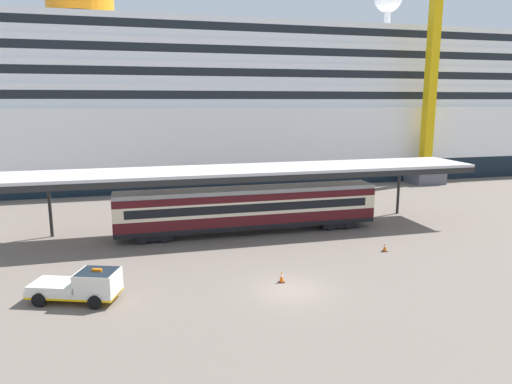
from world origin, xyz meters
name	(u,v)px	position (x,y,z in m)	size (l,w,h in m)	color
ground_plane	(291,290)	(0.00, 0.00, 0.00)	(400.00, 400.00, 0.00)	#6D6157
cruise_ship	(98,109)	(-14.02, 47.49, 10.45)	(166.78, 27.53, 31.28)	black
platform_canopy	(247,171)	(0.50, 13.53, 5.56)	(42.05, 6.23, 5.79)	silver
train_carriage	(249,208)	(0.50, 13.12, 2.31)	(23.08, 2.81, 4.11)	black
service_truck	(83,285)	(-12.35, 1.61, 0.99)	(5.58, 3.68, 2.02)	silver
traffic_cone_near	(385,247)	(9.60, 5.39, 0.34)	(0.36, 0.36, 0.68)	black
traffic_cone_mid	(282,277)	(-0.16, 1.38, 0.38)	(0.36, 0.36, 0.77)	black
dockside_crane	(437,38)	(31.45, 31.90, 19.96)	(12.29, 4.40, 62.66)	#595960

